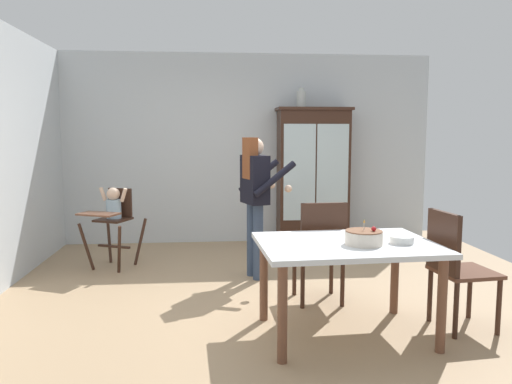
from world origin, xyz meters
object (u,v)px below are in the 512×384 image
at_px(ceramic_vase, 301,99).
at_px(high_chair_with_toddler, 113,213).
at_px(birthday_cake, 364,237).
at_px(adult_person, 256,190).
at_px(dining_chair_right_end, 454,262).
at_px(dining_chair_far_side, 321,245).
at_px(serving_bowl, 402,240).
at_px(china_cabinet, 313,176).
at_px(dining_table, 346,254).

bearing_deg(ceramic_vase, high_chair_with_toddler, -156.13).
bearing_deg(birthday_cake, high_chair_with_toddler, 135.14).
bearing_deg(adult_person, dining_chair_right_end, -156.47).
height_order(high_chair_with_toddler, dining_chair_far_side, dining_chair_far_side).
relative_size(ceramic_vase, dining_chair_far_side, 0.28).
bearing_deg(serving_bowl, china_cabinet, 90.02).
distance_m(china_cabinet, dining_table, 3.28).
relative_size(ceramic_vase, adult_person, 0.18).
xyz_separation_m(serving_bowl, dining_chair_right_end, (0.48, 0.12, -0.21)).
xyz_separation_m(china_cabinet, birthday_cake, (-0.30, -3.33, -0.18)).
xyz_separation_m(serving_bowl, dining_chair_far_side, (-0.45, 0.78, -0.21)).
bearing_deg(birthday_cake, dining_chair_right_end, 9.71).
bearing_deg(high_chair_with_toddler, dining_chair_far_side, -10.83).
xyz_separation_m(dining_table, serving_bowl, (0.41, -0.07, 0.12)).
relative_size(adult_person, birthday_cake, 5.47).
height_order(dining_table, serving_bowl, serving_bowl).
height_order(birthday_cake, serving_bowl, birthday_cake).
distance_m(dining_table, birthday_cake, 0.21).
distance_m(serving_bowl, dining_chair_right_end, 0.54).
relative_size(china_cabinet, dining_chair_right_end, 2.01).
bearing_deg(serving_bowl, dining_chair_far_side, 119.70).
relative_size(ceramic_vase, serving_bowl, 1.50).
bearing_deg(dining_chair_right_end, birthday_cake, 93.81).
bearing_deg(high_chair_with_toddler, china_cabinet, 46.02).
bearing_deg(adult_person, china_cabinet, -49.68).
xyz_separation_m(high_chair_with_toddler, dining_table, (2.18, -2.18, -0.01)).
height_order(birthday_cake, dining_chair_right_end, dining_chair_right_end).
bearing_deg(birthday_cake, dining_table, 138.59).
bearing_deg(adult_person, dining_table, -179.95).
relative_size(high_chair_with_toddler, serving_bowl, 5.28).
height_order(ceramic_vase, high_chair_with_toddler, ceramic_vase).
distance_m(china_cabinet, serving_bowl, 3.32).
relative_size(high_chair_with_toddler, dining_chair_right_end, 0.99).
relative_size(dining_table, serving_bowl, 7.73).
bearing_deg(serving_bowl, high_chair_with_toddler, 138.92).
bearing_deg(dining_table, adult_person, 108.94).
xyz_separation_m(china_cabinet, adult_person, (-0.96, -1.62, -0.00)).
xyz_separation_m(high_chair_with_toddler, serving_bowl, (2.58, -2.25, 0.11)).
bearing_deg(dining_chair_far_side, serving_bowl, 117.81).
bearing_deg(high_chair_with_toddler, adult_person, 4.78).
distance_m(serving_bowl, dining_chair_far_side, 0.92).
relative_size(ceramic_vase, dining_chair_right_end, 0.28).
xyz_separation_m(ceramic_vase, adult_person, (-0.79, -1.62, -1.08)).
height_order(dining_chair_far_side, dining_chair_right_end, same).
bearing_deg(ceramic_vase, serving_bowl, -86.93).
bearing_deg(dining_chair_far_side, dining_chair_right_end, 142.40).
height_order(ceramic_vase, adult_person, ceramic_vase).
height_order(china_cabinet, ceramic_vase, ceramic_vase).
distance_m(adult_person, serving_bowl, 1.96).
height_order(china_cabinet, adult_person, china_cabinet).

